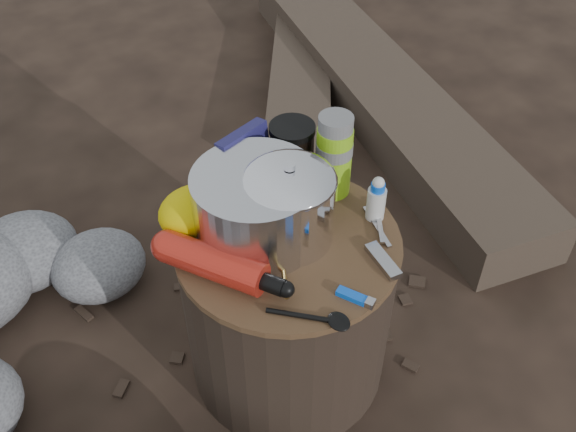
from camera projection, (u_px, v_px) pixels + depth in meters
ground at (288, 361)px, 1.57m from camera, size 60.00×60.00×0.00m
stump at (288, 307)px, 1.43m from camera, size 0.45×0.45×0.41m
rock_ring at (65, 374)px, 1.43m from camera, size 0.48×1.05×0.21m
log_main at (379, 91)px, 2.30m from camera, size 0.69×1.75×0.15m
log_small at (301, 69)px, 2.45m from camera, size 0.87×1.06×0.10m
foil_windscreen at (256, 207)px, 1.25m from camera, size 0.24×0.24×0.15m
camping_pot at (289, 204)px, 1.24m from camera, size 0.17×0.17×0.17m
fuel_bottle at (214, 263)px, 1.20m from camera, size 0.19×0.26×0.06m
thermos at (334, 156)px, 1.34m from camera, size 0.07×0.07×0.19m
travel_mug at (292, 154)px, 1.38m from camera, size 0.09×0.09×0.14m
stuff_sack at (193, 211)px, 1.28m from camera, size 0.14×0.11×0.10m
food_pouch at (246, 164)px, 1.34m from camera, size 0.12×0.05×0.15m
lighter at (352, 296)px, 1.18m from camera, size 0.05×0.07×0.01m
multitool at (383, 261)px, 1.24m from camera, size 0.04×0.10×0.01m
pot_grabber at (377, 226)px, 1.31m from camera, size 0.08×0.12×0.01m
spork at (301, 315)px, 1.15m from camera, size 0.12×0.13×0.01m
squeeze_bottle at (376, 200)px, 1.31m from camera, size 0.04×0.04×0.09m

